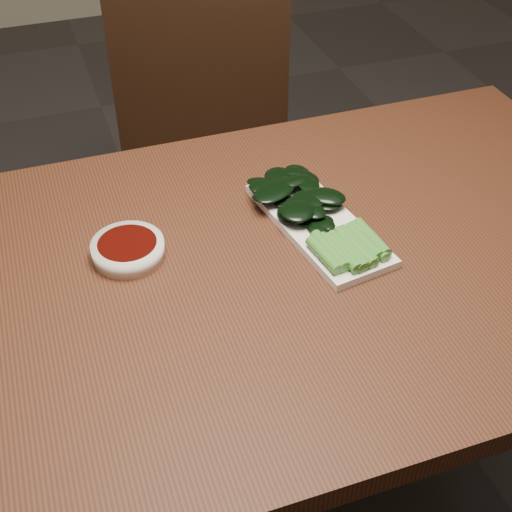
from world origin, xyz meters
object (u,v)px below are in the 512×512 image
object	(u,v)px
chair_far	(202,164)
sauce_bowl	(128,249)
gai_lan	(316,214)
serving_plate	(318,224)
table	(253,299)

from	to	relation	value
chair_far	sauce_bowl	size ratio (longest dim) A/B	7.73
chair_far	gai_lan	world-z (taller)	chair_far
sauce_bowl	serving_plate	xyz separation A→B (m)	(0.31, -0.03, -0.01)
table	gai_lan	size ratio (longest dim) A/B	4.48
table	sauce_bowl	world-z (taller)	sauce_bowl
table	sauce_bowl	distance (m)	0.22
sauce_bowl	chair_far	bearing A→B (deg)	65.17
table	sauce_bowl	xyz separation A→B (m)	(-0.18, 0.09, 0.09)
table	chair_far	world-z (taller)	chair_far
serving_plate	gai_lan	world-z (taller)	gai_lan
sauce_bowl	table	bearing A→B (deg)	-25.86
table	chair_far	xyz separation A→B (m)	(0.10, 0.70, -0.19)
table	chair_far	bearing A→B (deg)	81.62
serving_plate	gai_lan	xyz separation A→B (m)	(-0.00, 0.00, 0.02)
chair_far	table	bearing A→B (deg)	-80.82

